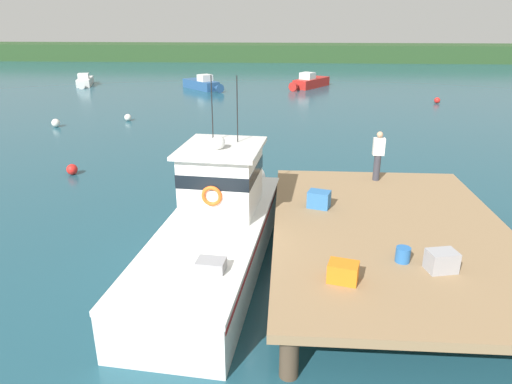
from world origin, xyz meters
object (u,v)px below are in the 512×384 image
moored_boat_near_channel (309,82)px  mooring_buoy_channel_marker (128,117)px  bait_bucket (403,255)px  moored_boat_far_right (203,84)px  crate_stack_near_edge (343,272)px  mooring_buoy_spare_mooring (72,169)px  moored_boat_far_left (85,81)px  mooring_buoy_outer (56,123)px  crate_single_by_cleat (319,199)px  mooring_buoy_inshore (437,100)px  main_fishing_boat (218,224)px  crate_stack_mid_dock (442,261)px  deckhand_by_the_boat (378,155)px

moored_boat_near_channel → mooring_buoy_channel_marker: moored_boat_near_channel is taller
bait_bucket → moored_boat_near_channel: (-0.57, 35.19, -0.88)m
moored_boat_far_right → moored_boat_near_channel: (9.76, 1.75, 0.02)m
crate_stack_near_edge → mooring_buoy_spare_mooring: 14.11m
moored_boat_far_right → moored_boat_near_channel: 9.92m
moored_boat_far_left → mooring_buoy_channel_marker: 18.21m
moored_boat_near_channel → mooring_buoy_outer: size_ratio=10.80×
mooring_buoy_channel_marker → crate_stack_near_edge: bearing=-60.9°
mooring_buoy_outer → crate_single_by_cleat: bearing=-44.3°
mooring_buoy_inshore → main_fishing_boat: bearing=-117.8°
crate_stack_mid_dock → moored_boat_far_right: crate_stack_mid_dock is taller
moored_boat_far_left → crate_stack_near_edge: bearing=-60.0°
crate_stack_near_edge → moored_boat_far_left: size_ratio=0.13×
moored_boat_far_left → moored_boat_far_right: (11.85, -1.67, 0.06)m
main_fishing_boat → crate_stack_mid_dock: size_ratio=16.55×
main_fishing_boat → mooring_buoy_spare_mooring: main_fishing_boat is taller
mooring_buoy_spare_mooring → deckhand_by_the_boat: bearing=-15.6°
main_fishing_boat → crate_stack_near_edge: bearing=-45.0°
main_fishing_boat → mooring_buoy_channel_marker: 19.32m
crate_stack_near_edge → crate_single_by_cleat: crate_single_by_cleat is taller
bait_bucket → moored_boat_near_channel: bearing=90.9°
deckhand_by_the_boat → moored_boat_near_channel: deckhand_by_the_boat is taller
crate_single_by_cleat → crate_stack_mid_dock: bearing=-54.6°
deckhand_by_the_boat → mooring_buoy_outer: deckhand_by_the_boat is taller
moored_boat_far_right → mooring_buoy_outer: 17.10m
moored_boat_far_left → mooring_buoy_inshore: size_ratio=10.76×
mooring_buoy_outer → mooring_buoy_channel_marker: size_ratio=1.13×
crate_stack_mid_dock → mooring_buoy_outer: 24.84m
moored_boat_near_channel → deckhand_by_the_boat: bearing=-88.2°
deckhand_by_the_boat → moored_boat_far_right: 29.99m
bait_bucket → mooring_buoy_spare_mooring: (-11.59, 8.80, -1.14)m
bait_bucket → moored_boat_near_channel: 35.21m
crate_single_by_cleat → mooring_buoy_inshore: (10.58, 24.44, -1.21)m
moored_boat_near_channel → mooring_buoy_channel_marker: 19.85m
moored_boat_far_right → mooring_buoy_channel_marker: (-2.42, -13.92, -0.25)m
mooring_buoy_inshore → crate_stack_mid_dock: bearing=-106.5°
moored_boat_far_left → mooring_buoy_outer: size_ratio=9.70×
bait_bucket → crate_stack_mid_dock: bearing=-24.8°
deckhand_by_the_boat → moored_boat_far_left: size_ratio=0.34×
crate_stack_mid_dock → bait_bucket: (-0.72, 0.33, -0.06)m
crate_stack_near_edge → mooring_buoy_spare_mooring: crate_stack_near_edge is taller
crate_stack_mid_dock → mooring_buoy_inshore: bearing=73.5°
main_fishing_boat → moored_boat_near_channel: bearing=83.4°
main_fishing_boat → crate_single_by_cleat: bearing=17.8°
mooring_buoy_inshore → moored_boat_far_right: bearing=162.7°
moored_boat_near_channel → bait_bucket: bearing=-89.1°
moored_boat_far_right → mooring_buoy_channel_marker: 14.13m
mooring_buoy_spare_mooring → crate_stack_mid_dock: bearing=-36.6°
crate_single_by_cleat → moored_boat_far_right: size_ratio=0.13×
moored_boat_near_channel → mooring_buoy_inshore: 12.26m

